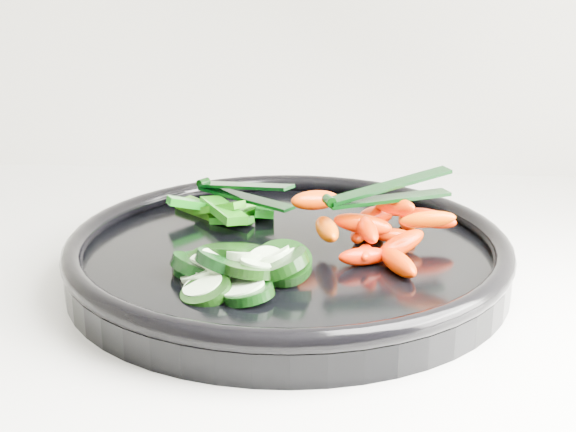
{
  "coord_description": "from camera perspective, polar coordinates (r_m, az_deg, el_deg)",
  "views": [
    {
      "loc": [
        0.28,
        1.03,
        1.2
      ],
      "look_at": [
        0.23,
        1.66,
        0.99
      ],
      "focal_mm": 50.0,
      "sensor_mm": 36.0,
      "label": 1
    }
  ],
  "objects": [
    {
      "name": "veggie_tray",
      "position": [
        0.68,
        0.0,
        -2.76
      ],
      "size": [
        0.41,
        0.41,
        0.04
      ],
      "color": "black",
      "rests_on": "counter"
    },
    {
      "name": "cucumber_pile",
      "position": [
        0.62,
        -3.85,
        -3.67
      ],
      "size": [
        0.13,
        0.11,
        0.04
      ],
      "color": "black",
      "rests_on": "veggie_tray"
    },
    {
      "name": "carrot_pile",
      "position": [
        0.68,
        6.39,
        -0.79
      ],
      "size": [
        0.15,
        0.15,
        0.05
      ],
      "color": "#ED3600",
      "rests_on": "veggie_tray"
    },
    {
      "name": "pepper_pile",
      "position": [
        0.76,
        -4.58,
        0.44
      ],
      "size": [
        0.1,
        0.1,
        0.03
      ],
      "color": "#206809",
      "rests_on": "veggie_tray"
    },
    {
      "name": "tong_pepper",
      "position": [
        0.75,
        -3.3,
        1.78
      ],
      "size": [
        0.1,
        0.08,
        0.02
      ],
      "color": "black",
      "rests_on": "pepper_pile"
    },
    {
      "name": "tong_carrot",
      "position": [
        0.67,
        6.97,
        1.66
      ],
      "size": [
        0.11,
        0.06,
        0.02
      ],
      "color": "black",
      "rests_on": "carrot_pile"
    }
  ]
}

